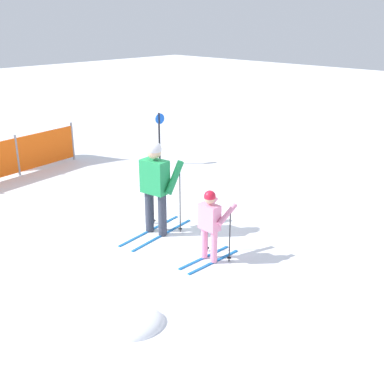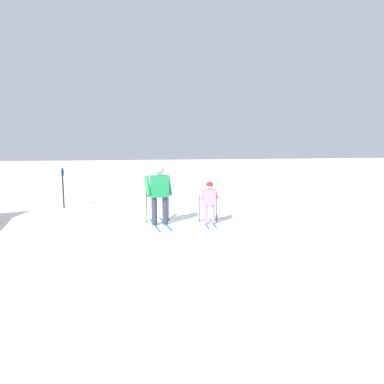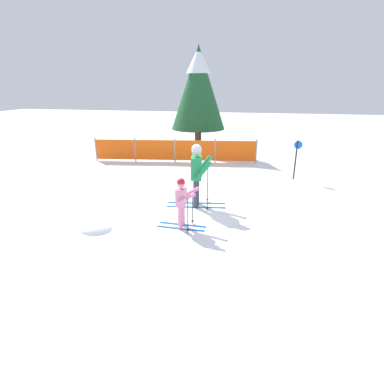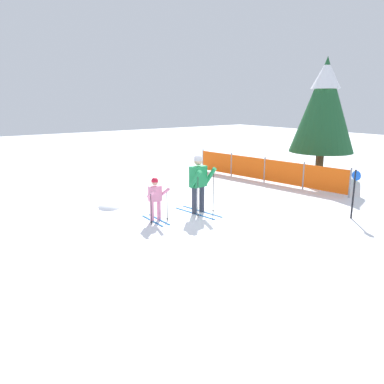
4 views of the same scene
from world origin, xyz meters
name	(u,v)px [view 2 (image 2 of 4)]	position (x,y,z in m)	size (l,w,h in m)	color
ground_plane	(152,227)	(0.00, 0.00, 0.00)	(60.00, 60.00, 0.00)	white
skier_adult	(159,188)	(0.22, -0.22, 1.04)	(1.69, 0.79, 1.75)	#1966B2
skier_child	(209,199)	(0.11, -1.63, 0.72)	(1.16, 0.57, 1.23)	#1966B2
trail_marker	(63,183)	(3.21, 2.97, 0.87)	(0.28, 0.06, 1.40)	black
snow_mound	(246,242)	(-1.87, -2.15, 0.00)	(0.77, 0.65, 0.31)	white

